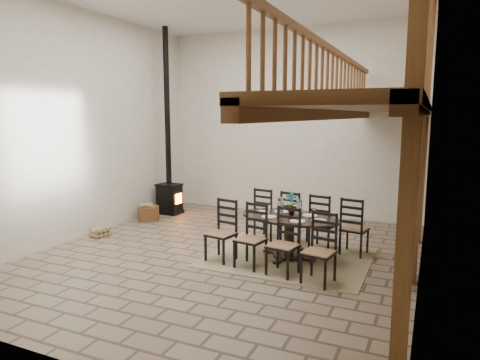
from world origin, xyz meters
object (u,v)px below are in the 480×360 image
at_px(log_basket, 148,213).
at_px(dining_table, 289,237).
at_px(wood_stove, 169,173).
at_px(log_stack, 100,232).

bearing_deg(log_basket, dining_table, -17.32).
height_order(wood_stove, log_stack, wood_stove).
relative_size(dining_table, log_basket, 4.97).
bearing_deg(log_basket, wood_stove, 84.84).
bearing_deg(log_stack, dining_table, 4.79).
bearing_deg(log_basket, log_stack, -92.68).
bearing_deg(wood_stove, log_basket, -92.61).
bearing_deg(dining_table, wood_stove, 161.51).
relative_size(wood_stove, log_basket, 9.03).
distance_m(dining_table, log_basket, 4.46).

